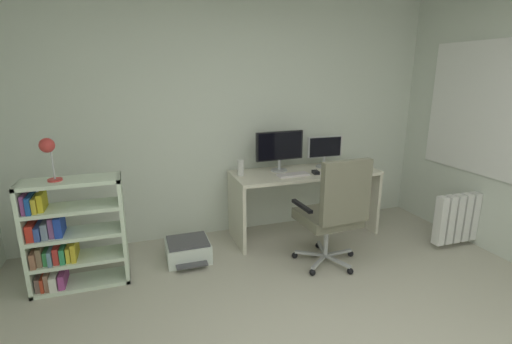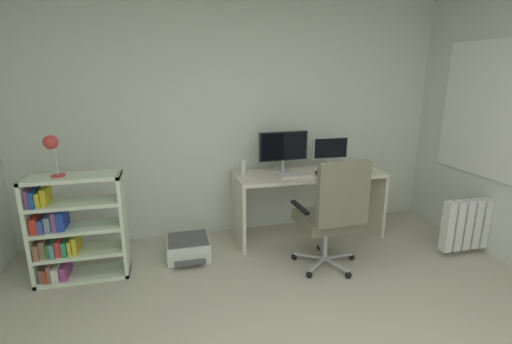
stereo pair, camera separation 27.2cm
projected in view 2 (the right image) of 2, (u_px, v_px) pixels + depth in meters
The scene contains 14 objects.
wall_back at pixel (237, 116), 4.13m from camera, with size 4.72×0.10×2.66m, color silver.
window_pane at pixel (506, 112), 3.50m from camera, with size 0.01×1.49×1.27m, color white.
window_frame at pixel (506, 112), 3.50m from camera, with size 0.02×1.57×1.35m, color white.
desk at pixel (308, 189), 4.11m from camera, with size 1.62×0.62×0.75m.
monitor_main at pixel (283, 148), 4.02m from camera, with size 0.55×0.18×0.44m.
monitor_secondary at pixel (330, 150), 4.17m from camera, with size 0.41×0.18×0.36m.
keyboard at pixel (296, 176), 3.89m from camera, with size 0.34×0.13×0.02m, color silver.
computer_mouse at pixel (319, 174), 3.94m from camera, with size 0.06×0.10×0.03m, color black.
desktop_speaker at pixel (243, 167), 3.92m from camera, with size 0.07×0.07×0.17m, color silver.
office_chair at pixel (333, 212), 3.35m from camera, with size 0.64×0.64×1.08m.
bookshelf at pixel (70, 231), 3.25m from camera, with size 0.79×0.30×0.96m.
desk_lamp at pixel (51, 146), 3.05m from camera, with size 0.13×0.12×0.35m.
printer at pixel (188, 248), 3.72m from camera, with size 0.42×0.46×0.21m.
radiator at pixel (479, 223), 3.77m from camera, with size 0.84×0.10×0.52m.
Camera 2 is at (-0.80, -1.39, 1.80)m, focal length 25.98 mm.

